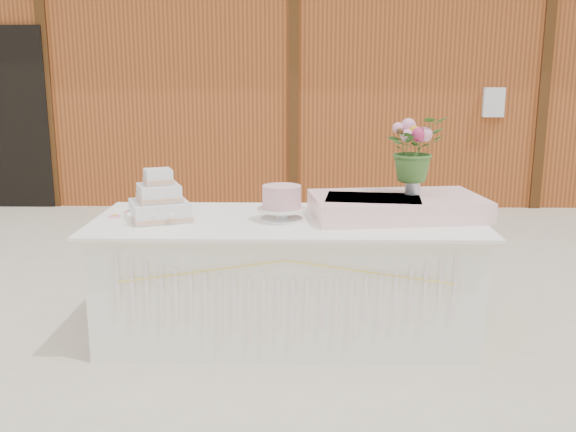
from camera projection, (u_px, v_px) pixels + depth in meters
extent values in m
plane|color=beige|center=(287.00, 334.00, 4.15)|extent=(80.00, 80.00, 0.00)
cube|color=#A34E22|center=(295.00, 82.00, 9.67)|extent=(12.00, 4.00, 3.00)
cube|color=white|center=(287.00, 279.00, 4.07)|extent=(2.28, 0.88, 0.75)
cube|color=white|center=(287.00, 220.00, 3.98)|extent=(2.40, 1.00, 0.02)
cube|color=white|center=(160.00, 210.00, 3.95)|extent=(0.43, 0.43, 0.12)
cube|color=#D9A489|center=(160.00, 216.00, 3.96)|extent=(0.45, 0.45, 0.03)
cube|color=white|center=(159.00, 193.00, 3.93)|extent=(0.31, 0.31, 0.10)
cube|color=#D9A489|center=(159.00, 197.00, 3.94)|extent=(0.33, 0.33, 0.03)
cube|color=white|center=(158.00, 177.00, 3.91)|extent=(0.20, 0.20, 0.09)
cube|color=#D9A489|center=(158.00, 181.00, 3.91)|extent=(0.22, 0.22, 0.03)
cylinder|color=white|center=(282.00, 219.00, 3.94)|extent=(0.26, 0.26, 0.02)
cylinder|color=white|center=(282.00, 214.00, 3.93)|extent=(0.08, 0.08, 0.05)
cylinder|color=white|center=(282.00, 209.00, 3.92)|extent=(0.30, 0.30, 0.01)
cylinder|color=#DC9FA7|center=(282.00, 197.00, 3.91)|extent=(0.24, 0.24, 0.14)
cube|color=#FFCFCD|center=(397.00, 206.00, 4.03)|extent=(1.12, 0.74, 0.13)
cylinder|color=silver|center=(413.00, 184.00, 4.06)|extent=(0.10, 0.10, 0.13)
imported|color=#3F6B2B|center=(414.00, 141.00, 4.00)|extent=(0.48, 0.46, 0.41)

